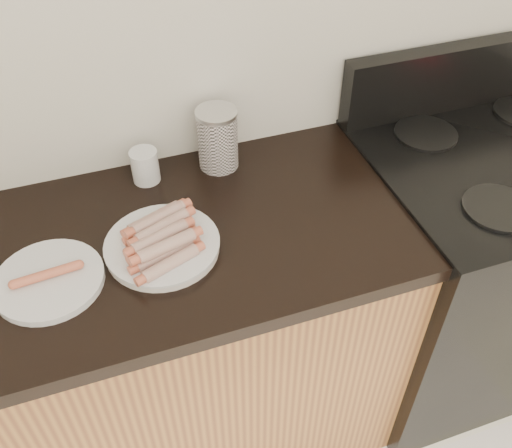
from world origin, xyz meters
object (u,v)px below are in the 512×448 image
object	(u,v)px
stove	(470,268)
mug	(145,166)
main_plate	(163,247)
side_plate	(49,280)
canister	(218,139)

from	to	relation	value
stove	mug	bearing A→B (deg)	165.77
stove	main_plate	size ratio (longest dim) A/B	3.47
side_plate	canister	world-z (taller)	canister
stove	main_plate	bearing A→B (deg)	-178.70
stove	mug	distance (m)	1.11
stove	canister	distance (m)	0.96
canister	mug	distance (m)	0.20
side_plate	mug	xyz separation A→B (m)	(0.27, 0.29, 0.04)
stove	main_plate	xyz separation A→B (m)	(-0.98, -0.02, 0.45)
mug	canister	bearing A→B (deg)	-0.00
side_plate	mug	distance (m)	0.40
main_plate	side_plate	world-z (taller)	same
mug	main_plate	bearing A→B (deg)	-93.44
side_plate	mug	size ratio (longest dim) A/B	2.66
mug	stove	bearing A→B (deg)	-14.23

